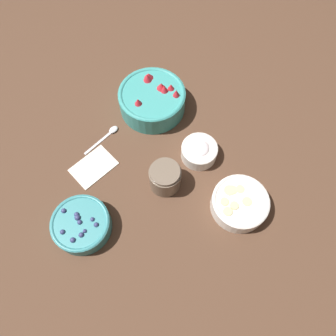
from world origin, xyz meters
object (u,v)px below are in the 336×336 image
(bowl_strawberries, at_px, (152,99))
(bowl_blueberries, at_px, (81,224))
(bowl_cream, at_px, (199,151))
(bowl_bananas, at_px, (240,203))
(jar_chocolate, at_px, (165,178))

(bowl_strawberries, relative_size, bowl_blueberries, 1.34)
(bowl_blueberries, height_order, bowl_cream, bowl_blueberries)
(bowl_strawberries, height_order, bowl_cream, bowl_strawberries)
(bowl_blueberries, bearing_deg, bowl_bananas, 153.43)
(bowl_blueberries, xyz_separation_m, bowl_bananas, (-0.40, 0.20, 0.00))
(bowl_strawberries, bearing_deg, bowl_cream, 94.07)
(bowl_bananas, relative_size, jar_chocolate, 1.72)
(bowl_strawberries, relative_size, bowl_cream, 1.95)
(bowl_strawberries, distance_m, bowl_blueberries, 0.45)
(bowl_strawberries, relative_size, jar_chocolate, 2.31)
(bowl_blueberries, xyz_separation_m, jar_chocolate, (-0.27, 0.02, 0.01))
(bowl_blueberries, distance_m, jar_chocolate, 0.27)
(bowl_strawberries, xyz_separation_m, bowl_cream, (-0.02, 0.23, -0.02))
(jar_chocolate, bearing_deg, bowl_bananas, 125.99)
(bowl_cream, bearing_deg, bowl_strawberries, -85.93)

